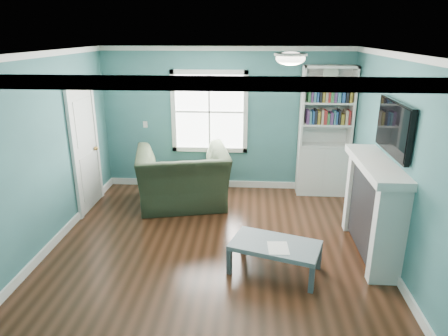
{
  "coord_description": "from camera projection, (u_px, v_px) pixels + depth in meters",
  "views": [
    {
      "loc": [
        0.47,
        -4.67,
        2.82
      ],
      "look_at": [
        0.11,
        0.4,
        1.09
      ],
      "focal_mm": 32.0,
      "sensor_mm": 36.0,
      "label": 1
    }
  ],
  "objects": [
    {
      "name": "floor",
      "position": [
        213.0,
        254.0,
        5.35
      ],
      "size": [
        5.0,
        5.0,
        0.0
      ],
      "primitive_type": "plane",
      "color": "black",
      "rests_on": "ground"
    },
    {
      "name": "room_walls",
      "position": [
        212.0,
        140.0,
        4.84
      ],
      "size": [
        5.0,
        5.0,
        5.0
      ],
      "color": "#366467",
      "rests_on": "ground"
    },
    {
      "name": "trim",
      "position": [
        213.0,
        167.0,
        4.96
      ],
      "size": [
        4.5,
        5.0,
        2.6
      ],
      "color": "white",
      "rests_on": "ground"
    },
    {
      "name": "window",
      "position": [
        209.0,
        112.0,
        7.25
      ],
      "size": [
        1.4,
        0.06,
        1.5
      ],
      "color": "white",
      "rests_on": "room_walls"
    },
    {
      "name": "bookshelf",
      "position": [
        324.0,
        145.0,
        7.11
      ],
      "size": [
        0.9,
        0.35,
        2.31
      ],
      "color": "silver",
      "rests_on": "ground"
    },
    {
      "name": "fireplace",
      "position": [
        373.0,
        209.0,
        5.2
      ],
      "size": [
        0.44,
        1.58,
        1.3
      ],
      "color": "black",
      "rests_on": "ground"
    },
    {
      "name": "tv",
      "position": [
        394.0,
        128.0,
        4.84
      ],
      "size": [
        0.06,
        1.1,
        0.65
      ],
      "primitive_type": "cube",
      "color": "black",
      "rests_on": "fireplace"
    },
    {
      "name": "door",
      "position": [
        85.0,
        146.0,
        6.48
      ],
      "size": [
        0.12,
        0.98,
        2.17
      ],
      "color": "silver",
      "rests_on": "ground"
    },
    {
      "name": "ceiling_fixture",
      "position": [
        291.0,
        58.0,
        4.57
      ],
      "size": [
        0.38,
        0.38,
        0.15
      ],
      "color": "white",
      "rests_on": "room_walls"
    },
    {
      "name": "light_switch",
      "position": [
        145.0,
        124.0,
        7.41
      ],
      "size": [
        0.08,
        0.01,
        0.12
      ],
      "primitive_type": "cube",
      "color": "white",
      "rests_on": "room_walls"
    },
    {
      "name": "recliner",
      "position": [
        183.0,
        169.0,
        6.7
      ],
      "size": [
        1.67,
        1.27,
        1.3
      ],
      "primitive_type": "imported",
      "rotation": [
        0.0,
        0.0,
        -2.92
      ],
      "color": "black",
      "rests_on": "ground"
    },
    {
      "name": "coffee_table",
      "position": [
        275.0,
        247.0,
        4.87
      ],
      "size": [
        1.19,
        0.88,
        0.39
      ],
      "rotation": [
        0.0,
        0.0,
        -0.31
      ],
      "color": "#454D53",
      "rests_on": "ground"
    },
    {
      "name": "paper_sheet",
      "position": [
        278.0,
        248.0,
        4.75
      ],
      "size": [
        0.26,
        0.32,
        0.0
      ],
      "primitive_type": "cube",
      "rotation": [
        0.0,
        0.0,
        0.04
      ],
      "color": "white",
      "rests_on": "coffee_table"
    }
  ]
}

